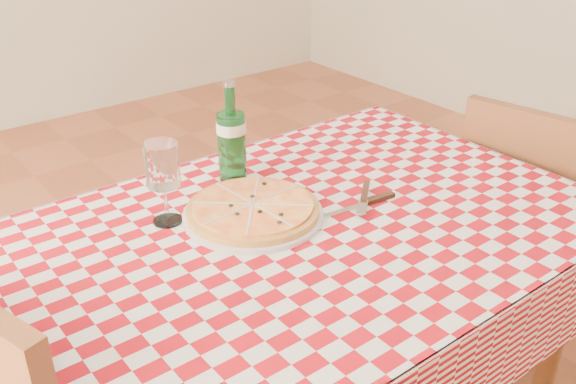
% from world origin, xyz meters
% --- Properties ---
extents(dining_table, '(1.20, 0.80, 0.75)m').
position_xyz_m(dining_table, '(0.00, 0.00, 0.66)').
color(dining_table, brown).
rests_on(dining_table, ground).
extents(tablecloth, '(1.30, 0.90, 0.01)m').
position_xyz_m(tablecloth, '(0.00, 0.00, 0.75)').
color(tablecloth, maroon).
rests_on(tablecloth, dining_table).
extents(chair_near, '(0.46, 0.46, 0.88)m').
position_xyz_m(chair_near, '(0.81, -0.06, 0.50)').
color(chair_near, brown).
rests_on(chair_near, ground).
extents(pizza_plate, '(0.34, 0.34, 0.04)m').
position_xyz_m(pizza_plate, '(-0.09, 0.10, 0.78)').
color(pizza_plate, '#BC833E').
rests_on(pizza_plate, tablecloth).
extents(water_bottle, '(0.09, 0.09, 0.26)m').
position_xyz_m(water_bottle, '(-0.02, 0.29, 0.89)').
color(water_bottle, '#196529').
rests_on(water_bottle, tablecloth).
extents(wine_glass, '(0.08, 0.08, 0.19)m').
position_xyz_m(wine_glass, '(-0.25, 0.20, 0.85)').
color(wine_glass, white).
rests_on(wine_glass, tablecloth).
extents(cutlery, '(0.27, 0.25, 0.02)m').
position_xyz_m(cutlery, '(0.15, -0.01, 0.77)').
color(cutlery, silver).
rests_on(cutlery, tablecloth).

